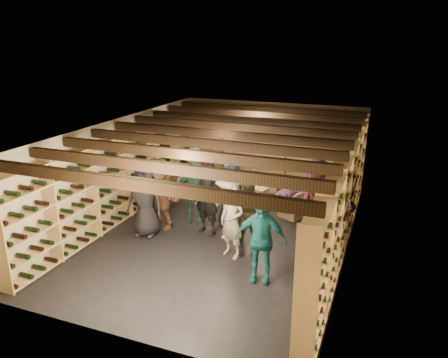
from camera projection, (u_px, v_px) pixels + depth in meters
ground at (223, 231)px, 10.02m from camera, size 8.00×8.00×0.00m
walls at (223, 182)px, 9.64m from camera, size 5.52×8.02×2.40m
ceiling at (223, 128)px, 9.27m from camera, size 5.50×8.00×0.01m
ceiling_joists at (223, 135)px, 9.31m from camera, size 5.40×7.12×0.18m
wine_rack_left at (125, 174)px, 10.57m from camera, size 0.32×7.50×2.15m
wine_rack_right at (342, 202)px, 8.80m from camera, size 0.32×7.50×2.15m
wine_rack_back at (270, 148)px, 13.07m from camera, size 4.70×0.30×2.15m
crate_stack_left at (257, 200)px, 10.92m from camera, size 0.58×0.46×0.68m
crate_stack_right at (290, 205)px, 10.64m from camera, size 0.59×0.51×0.68m
crate_loose at (268, 188)px, 12.55m from camera, size 0.57×0.46×0.17m
person_0 at (145, 200)px, 9.59m from camera, size 0.85×0.60×1.65m
person_1 at (207, 195)px, 9.66m from camera, size 0.76×0.63×1.81m
person_2 at (248, 214)px, 9.08m from camera, size 0.83×0.71×1.48m
person_3 at (228, 207)px, 9.43m from camera, size 1.08×0.79×1.49m
person_4 at (261, 240)px, 7.78m from camera, size 0.98×0.51×1.61m
person_5 at (160, 193)px, 10.04m from camera, size 1.60×1.04×1.65m
person_6 at (232, 193)px, 9.97m from camera, size 0.97×0.81×1.68m
person_7 at (232, 221)px, 8.66m from camera, size 0.66×0.55×1.54m
person_8 at (318, 214)px, 8.62m from camera, size 0.99×0.83×1.83m
person_9 at (194, 176)px, 11.39m from camera, size 1.02×0.62×1.54m
person_10 at (193, 191)px, 10.31m from camera, size 0.97×0.66×1.54m
person_11 at (316, 201)px, 9.24m from camera, size 1.78×0.72×1.87m
person_12 at (317, 198)px, 9.79m from camera, size 0.88×0.67×1.61m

